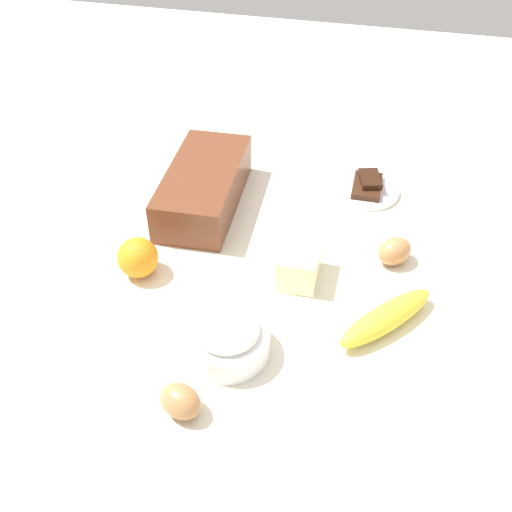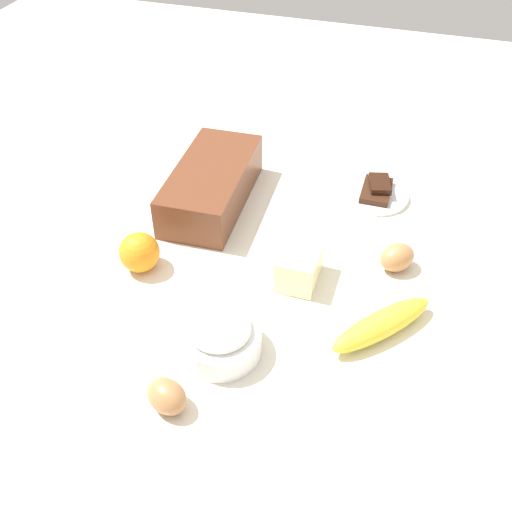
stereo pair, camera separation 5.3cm
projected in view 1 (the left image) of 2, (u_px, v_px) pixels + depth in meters
name	position (u px, v px, depth m)	size (l,w,h in m)	color
ground_plane	(256.00, 278.00, 1.04)	(2.40, 2.40, 0.02)	silver
loaf_pan	(204.00, 186.00, 1.16)	(0.28, 0.14, 0.08)	brown
flour_bowl	(227.00, 338.00, 0.88)	(0.12, 0.12, 0.07)	white
banana	(386.00, 317.00, 0.93)	(0.19, 0.04, 0.04)	yellow
orange_fruit	(138.00, 258.00, 1.01)	(0.07, 0.07, 0.07)	orange
butter_block	(300.00, 264.00, 1.01)	(0.09, 0.06, 0.06)	#F4EDB2
egg_near_butter	(180.00, 401.00, 0.81)	(0.05, 0.05, 0.06)	#AC7446
egg_beside_bowl	(394.00, 251.00, 1.04)	(0.05, 0.05, 0.06)	#B57A4A
chocolate_plate	(367.00, 188.00, 1.21)	(0.13, 0.13, 0.03)	white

